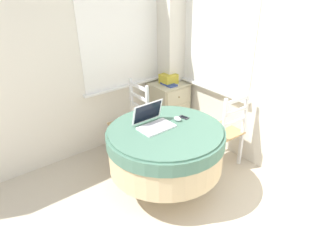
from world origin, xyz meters
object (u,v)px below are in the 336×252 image
(corner_cabinet, at_px, (169,108))
(book_on_cabinet, at_px, (169,84))
(storage_box, at_px, (169,79))
(dining_chair_near_back_window, at_px, (132,123))
(cell_phone, at_px, (184,117))
(laptop, at_px, (153,122))
(computer_mouse, at_px, (177,119))
(round_dining_table, at_px, (166,145))
(dining_chair_near_right_window, at_px, (225,132))

(corner_cabinet, height_order, book_on_cabinet, book_on_cabinet)
(corner_cabinet, relative_size, storage_box, 3.64)
(dining_chair_near_back_window, bearing_deg, book_on_cabinet, 10.62)
(cell_phone, bearing_deg, laptop, 172.04)
(cell_phone, bearing_deg, computer_mouse, -174.30)
(round_dining_table, distance_m, storage_box, 1.39)
(computer_mouse, distance_m, dining_chair_near_back_window, 0.86)
(storage_box, bearing_deg, laptop, -136.01)
(dining_chair_near_right_window, height_order, storage_box, dining_chair_near_right_window)
(book_on_cabinet, bearing_deg, corner_cabinet, 51.10)
(cell_phone, bearing_deg, storage_box, 58.54)
(corner_cabinet, bearing_deg, book_on_cabinet, -128.90)
(dining_chair_near_right_window, relative_size, book_on_cabinet, 4.20)
(round_dining_table, xyz_separation_m, laptop, (-0.06, 0.12, 0.24))
(cell_phone, bearing_deg, book_on_cabinet, 58.84)
(dining_chair_near_back_window, xyz_separation_m, corner_cabinet, (0.75, 0.19, -0.08))
(round_dining_table, xyz_separation_m, dining_chair_near_right_window, (0.85, -0.04, -0.13))
(dining_chair_near_back_window, xyz_separation_m, book_on_cabinet, (0.70, 0.13, 0.30))
(round_dining_table, xyz_separation_m, cell_phone, (0.30, 0.07, 0.19))
(dining_chair_near_right_window, relative_size, corner_cabinet, 1.28)
(round_dining_table, distance_m, book_on_cabinet, 1.31)
(dining_chair_near_right_window, height_order, corner_cabinet, dining_chair_near_right_window)
(cell_phone, relative_size, dining_chair_near_back_window, 0.12)
(cell_phone, xyz_separation_m, book_on_cabinet, (0.55, 0.91, -0.02))
(round_dining_table, bearing_deg, book_on_cabinet, 49.15)
(laptop, xyz_separation_m, dining_chair_near_right_window, (0.91, -0.16, -0.36))
(laptop, bearing_deg, dining_chair_near_back_window, 74.29)
(cell_phone, relative_size, corner_cabinet, 0.15)
(corner_cabinet, bearing_deg, storage_box, -163.48)
(dining_chair_near_right_window, bearing_deg, dining_chair_near_back_window, 128.54)
(laptop, height_order, book_on_cabinet, laptop)
(laptop, relative_size, corner_cabinet, 0.47)
(dining_chair_near_right_window, relative_size, storage_box, 4.68)
(round_dining_table, height_order, corner_cabinet, round_dining_table)
(laptop, xyz_separation_m, storage_box, (0.95, 0.92, -0.01))
(dining_chair_near_right_window, xyz_separation_m, corner_cabinet, (0.04, 1.08, -0.08))
(laptop, bearing_deg, book_on_cabinet, 43.42)
(computer_mouse, xyz_separation_m, storage_box, (0.69, 0.98, 0.02))
(computer_mouse, relative_size, storage_box, 0.44)
(round_dining_table, relative_size, computer_mouse, 13.05)
(laptop, bearing_deg, dining_chair_near_right_window, -10.06)
(round_dining_table, relative_size, laptop, 3.37)
(laptop, bearing_deg, corner_cabinet, 43.86)
(cell_phone, bearing_deg, round_dining_table, -166.51)
(dining_chair_near_back_window, height_order, corner_cabinet, dining_chair_near_back_window)
(computer_mouse, height_order, cell_phone, computer_mouse)
(computer_mouse, distance_m, corner_cabinet, 1.27)
(computer_mouse, distance_m, cell_phone, 0.10)
(book_on_cabinet, bearing_deg, dining_chair_near_back_window, -169.38)
(laptop, relative_size, computer_mouse, 3.87)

